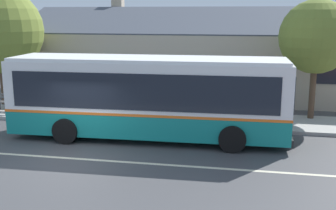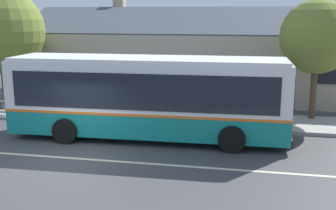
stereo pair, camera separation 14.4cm
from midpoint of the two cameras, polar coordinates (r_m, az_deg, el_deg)
The scene contains 8 objects.
ground_plane at distance 15.21m, azimuth -13.07°, elevation -7.00°, with size 300.00×300.00×0.00m, color #424244.
sidewalk_far at distance 20.56m, azimuth -6.21°, elevation -1.48°, with size 60.00×3.00×0.15m, color #9E9E99.
lane_divider_stripe at distance 15.21m, azimuth -13.07°, elevation -6.99°, with size 60.00×0.16×0.01m, color beige.
community_building at distance 26.94m, azimuth 4.51°, elevation 6.02°, with size 20.75×8.68×6.39m.
transit_bus at distance 16.71m, azimuth -2.47°, elevation 1.28°, with size 11.07×2.96×3.27m.
bench_by_building at distance 22.51m, azimuth -20.42°, elevation 0.31°, with size 1.75×0.51×0.94m.
street_tree_primary at distance 20.22m, azimuth 19.75°, elevation 8.40°, with size 3.34×3.34×5.60m.
street_tree_secondary at distance 24.05m, azimuth -21.51°, elevation 9.09°, with size 4.49×4.49×6.31m.
Camera 2 is at (6.19, -13.01, 4.94)m, focal length 45.00 mm.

